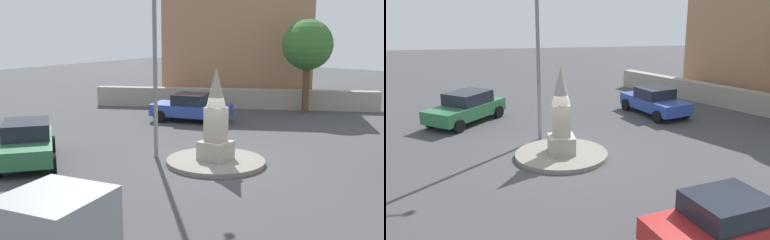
% 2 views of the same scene
% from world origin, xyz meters
% --- Properties ---
extents(ground_plane, '(80.00, 80.00, 0.00)m').
position_xyz_m(ground_plane, '(0.00, 0.00, 0.00)').
color(ground_plane, '#424244').
extents(traffic_island, '(3.66, 3.66, 0.17)m').
position_xyz_m(traffic_island, '(0.00, 0.00, 0.09)').
color(traffic_island, gray).
rests_on(traffic_island, ground).
extents(monument, '(1.03, 1.03, 3.42)m').
position_xyz_m(monument, '(0.00, 0.00, 1.65)').
color(monument, '#9E9687').
rests_on(monument, traffic_island).
extents(streetlamp, '(3.26, 0.28, 8.87)m').
position_xyz_m(streetlamp, '(0.69, -2.33, 5.28)').
color(streetlamp, slate).
rests_on(streetlamp, ground).
extents(car_green_waiting, '(3.96, 4.51, 1.55)m').
position_xyz_m(car_green_waiting, '(4.20, -5.62, 0.79)').
color(car_green_waiting, '#2D6B42').
rests_on(car_green_waiting, ground).
extents(car_blue_approaching, '(3.03, 4.46, 1.47)m').
position_xyz_m(car_blue_approaching, '(-5.72, -5.66, 0.74)').
color(car_blue_approaching, '#2D479E').
rests_on(car_blue_approaching, ground).
extents(truck_grey_near_island, '(3.29, 6.17, 2.03)m').
position_xyz_m(truck_grey_near_island, '(9.41, 1.51, 0.95)').
color(truck_grey_near_island, gray).
rests_on(truck_grey_near_island, ground).
extents(stone_boundary_wall, '(9.19, 15.14, 1.18)m').
position_xyz_m(stone_boundary_wall, '(-10.60, -6.15, 0.59)').
color(stone_boundary_wall, '#9E9687').
rests_on(stone_boundary_wall, ground).
extents(corner_building, '(11.17, 11.97, 8.02)m').
position_xyz_m(corner_building, '(-15.08, -8.76, 4.01)').
color(corner_building, '#A87A56').
rests_on(corner_building, ground).
extents(tree_near_wall, '(2.87, 2.87, 5.35)m').
position_xyz_m(tree_near_wall, '(-11.83, -2.05, 3.87)').
color(tree_near_wall, brown).
rests_on(tree_near_wall, ground).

